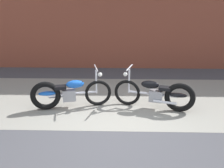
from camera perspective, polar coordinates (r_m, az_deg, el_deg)
name	(u,v)px	position (r m, az deg, el deg)	size (l,w,h in m)	color
ground_plane	(115,131)	(4.90, 0.74, -11.60)	(80.00, 80.00, 0.00)	#47474C
sidewalk_slab	(116,98)	(6.46, 0.96, -3.58)	(36.00, 3.50, 0.01)	gray
brick_building_wall	(117,4)	(9.41, 1.28, 19.07)	(36.00, 0.50, 4.95)	brown
motorcycle_blue	(66,93)	(5.88, -11.28, -2.22)	(1.98, 0.71, 1.03)	black
motorcycle_black	(159,94)	(5.82, 11.52, -2.44)	(1.96, 0.79, 1.03)	black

